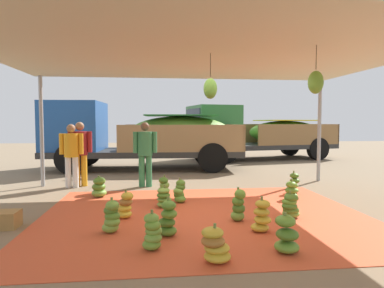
# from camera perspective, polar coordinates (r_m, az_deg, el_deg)

# --- Properties ---
(ground_plane) EXTENTS (40.00, 40.00, 0.00)m
(ground_plane) POSITION_cam_1_polar(r_m,az_deg,el_deg) (9.20, -0.69, -6.89)
(ground_plane) COLOR #7F6B51
(tarp_orange) EXTENTS (5.81, 4.78, 0.01)m
(tarp_orange) POSITION_cam_1_polar(r_m,az_deg,el_deg) (6.29, 2.09, -11.79)
(tarp_orange) COLOR #D1512D
(tarp_orange) RESTS_ON ground
(tent_canopy) EXTENTS (8.00, 7.00, 2.95)m
(tent_canopy) POSITION_cam_1_polar(r_m,az_deg,el_deg) (6.09, 2.38, 14.80)
(tent_canopy) COLOR #9EA0A5
(tent_canopy) RESTS_ON ground
(banana_bunch_0) EXTENTS (0.29, 0.30, 0.52)m
(banana_bunch_0) POSITION_cam_1_polar(r_m,az_deg,el_deg) (4.67, -6.59, -14.43)
(banana_bunch_0) COLOR #60932D
(banana_bunch_0) RESTS_ON tarp_orange
(banana_bunch_1) EXTENTS (0.35, 0.34, 0.55)m
(banana_bunch_1) POSITION_cam_1_polar(r_m,az_deg,el_deg) (5.43, 11.50, -11.81)
(banana_bunch_1) COLOR gold
(banana_bunch_1) RESTS_ON tarp_orange
(banana_bunch_2) EXTENTS (0.44, 0.41, 0.46)m
(banana_bunch_2) POSITION_cam_1_polar(r_m,az_deg,el_deg) (4.28, 3.89, -16.53)
(banana_bunch_2) COLOR gold
(banana_bunch_2) RESTS_ON tarp_orange
(banana_bunch_3) EXTENTS (0.44, 0.44, 0.52)m
(banana_bunch_3) POSITION_cam_1_polar(r_m,az_deg,el_deg) (4.69, 15.45, -14.48)
(banana_bunch_3) COLOR #60932D
(banana_bunch_3) RESTS_ON tarp_orange
(banana_bunch_4) EXTENTS (0.33, 0.33, 0.58)m
(banana_bunch_4) POSITION_cam_1_polar(r_m,az_deg,el_deg) (5.92, 7.73, -10.20)
(banana_bunch_4) COLOR #6B9E38
(banana_bunch_4) RESTS_ON tarp_orange
(banana_bunch_5) EXTENTS (0.31, 0.32, 0.53)m
(banana_bunch_5) POSITION_cam_1_polar(r_m,az_deg,el_deg) (8.47, 16.56, -6.37)
(banana_bunch_5) COLOR #6B9E38
(banana_bunch_5) RESTS_ON tarp_orange
(banana_bunch_6) EXTENTS (0.32, 0.35, 0.52)m
(banana_bunch_6) POSITION_cam_1_polar(r_m,az_deg,el_deg) (7.58, -4.69, -7.39)
(banana_bunch_6) COLOR #6B9E38
(banana_bunch_6) RESTS_ON tarp_orange
(banana_bunch_7) EXTENTS (0.43, 0.43, 0.44)m
(banana_bunch_7) POSITION_cam_1_polar(r_m,az_deg,el_deg) (6.84, -4.67, -8.96)
(banana_bunch_7) COLOR #6B9E38
(banana_bunch_7) RESTS_ON tarp_orange
(banana_bunch_8) EXTENTS (0.41, 0.41, 0.47)m
(banana_bunch_8) POSITION_cam_1_polar(r_m,az_deg,el_deg) (6.32, 16.05, -9.98)
(banana_bunch_8) COLOR #75A83D
(banana_bunch_8) RESTS_ON tarp_orange
(banana_bunch_9) EXTENTS (0.32, 0.30, 0.50)m
(banana_bunch_9) POSITION_cam_1_polar(r_m,az_deg,el_deg) (6.16, -11.03, -10.09)
(banana_bunch_9) COLOR gold
(banana_bunch_9) RESTS_ON tarp_orange
(banana_bunch_10) EXTENTS (0.32, 0.33, 0.54)m
(banana_bunch_10) POSITION_cam_1_polar(r_m,az_deg,el_deg) (5.43, -13.24, -11.79)
(banana_bunch_10) COLOR #75A83D
(banana_bunch_10) RESTS_ON tarp_orange
(banana_bunch_11) EXTENTS (0.45, 0.45, 0.48)m
(banana_bunch_11) POSITION_cam_1_polar(r_m,az_deg,el_deg) (8.00, -15.20, -7.03)
(banana_bunch_11) COLOR #6B9E38
(banana_bunch_11) RESTS_ON tarp_orange
(banana_bunch_12) EXTENTS (0.35, 0.35, 0.44)m
(banana_bunch_12) POSITION_cam_1_polar(r_m,az_deg,el_deg) (7.80, 16.17, -7.51)
(banana_bunch_12) COLOR #75A83D
(banana_bunch_12) RESTS_ON tarp_orange
(banana_bunch_13) EXTENTS (0.36, 0.35, 0.57)m
(banana_bunch_13) POSITION_cam_1_polar(r_m,az_deg,el_deg) (5.16, -4.03, -12.41)
(banana_bunch_13) COLOR #518428
(banana_bunch_13) RESTS_ON tarp_orange
(banana_bunch_14) EXTENTS (0.35, 0.37, 0.52)m
(banana_bunch_14) POSITION_cam_1_polar(r_m,az_deg,el_deg) (7.21, -2.06, -7.95)
(banana_bunch_14) COLOR #60932D
(banana_bunch_14) RESTS_ON tarp_orange
(cargo_truck_main) EXTENTS (6.93, 2.77, 2.40)m
(cargo_truck_main) POSITION_cam_1_polar(r_m,az_deg,el_deg) (12.45, -8.79, 1.54)
(cargo_truck_main) COLOR #2D2D2D
(cargo_truck_main) RESTS_ON ground
(cargo_truck_far) EXTENTS (6.89, 3.61, 2.40)m
(cargo_truck_far) POSITION_cam_1_polar(r_m,az_deg,el_deg) (15.87, 10.60, 1.82)
(cargo_truck_far) COLOR #2D2D2D
(cargo_truck_far) RESTS_ON ground
(worker_0) EXTENTS (0.60, 0.37, 1.63)m
(worker_0) POSITION_cam_1_polar(r_m,az_deg,el_deg) (9.27, -19.42, -1.07)
(worker_0) COLOR silver
(worker_0) RESTS_ON ground
(worker_1) EXTENTS (0.62, 0.38, 1.68)m
(worker_1) POSITION_cam_1_polar(r_m,az_deg,el_deg) (8.97, -7.80, -0.87)
(worker_1) COLOR #337A4C
(worker_1) RESTS_ON ground
(worker_2) EXTENTS (0.62, 0.38, 1.69)m
(worker_2) POSITION_cam_1_polar(r_m,az_deg,el_deg) (9.44, -18.11, -0.77)
(worker_2) COLOR orange
(worker_2) RESTS_ON ground
(crate_0) EXTENTS (0.44, 0.37, 0.26)m
(crate_0) POSITION_cam_1_polar(r_m,az_deg,el_deg) (6.32, -28.83, -10.97)
(crate_0) COLOR olive
(crate_0) RESTS_ON ground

